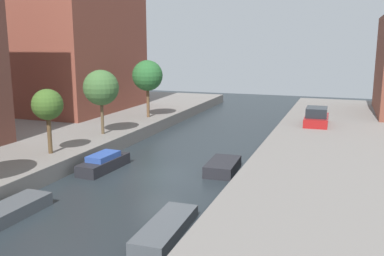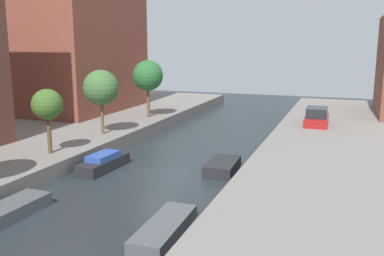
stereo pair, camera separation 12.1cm
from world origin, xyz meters
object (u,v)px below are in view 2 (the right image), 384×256
(moored_boat_left_2, at_px, (6,212))
(moored_boat_right_3, at_px, (222,167))
(moored_boat_right_2, at_px, (164,228))
(street_tree_3, at_px, (101,88))
(moored_boat_left_3, at_px, (103,163))
(street_tree_4, at_px, (148,76))
(parked_car, at_px, (317,117))
(street_tree_2, at_px, (47,105))
(apartment_tower_far, at_px, (71,17))

(moored_boat_left_2, relative_size, moored_boat_right_3, 1.31)
(moored_boat_left_2, bearing_deg, moored_boat_right_2, 7.68)
(street_tree_3, height_order, moored_boat_left_3, street_tree_3)
(street_tree_4, bearing_deg, parked_car, 5.40)
(moored_boat_left_2, distance_m, moored_boat_right_2, 7.30)
(moored_boat_right_2, distance_m, moored_boat_right_3, 8.98)
(street_tree_3, relative_size, moored_boat_right_2, 1.09)
(street_tree_2, bearing_deg, apartment_tower_far, 120.30)
(street_tree_2, distance_m, moored_boat_left_2, 8.50)
(parked_car, height_order, moored_boat_left_2, parked_car)
(street_tree_3, relative_size, moored_boat_left_3, 1.18)
(street_tree_2, xyz_separation_m, street_tree_4, (0.00, 13.86, 0.79))
(moored_boat_left_2, xyz_separation_m, moored_boat_left_3, (0.11, 7.90, 0.14))
(moored_boat_right_3, bearing_deg, apartment_tower_far, 146.57)
(moored_boat_right_2, bearing_deg, apartment_tower_far, 131.86)
(apartment_tower_far, relative_size, moored_boat_left_3, 4.55)
(street_tree_3, height_order, moored_boat_right_2, street_tree_3)
(street_tree_4, distance_m, moored_boat_left_3, 14.04)
(parked_car, bearing_deg, moored_boat_left_2, -117.74)
(apartment_tower_far, distance_m, moored_boat_right_3, 25.24)
(street_tree_3, distance_m, moored_boat_right_2, 16.42)
(street_tree_2, height_order, street_tree_4, street_tree_4)
(moored_boat_left_2, bearing_deg, moored_boat_right_3, 54.45)
(apartment_tower_far, distance_m, street_tree_2, 19.27)
(moored_boat_right_2, bearing_deg, street_tree_4, 117.40)
(street_tree_2, relative_size, parked_car, 0.92)
(moored_boat_left_3, xyz_separation_m, moored_boat_right_2, (7.12, -6.92, -0.18))
(street_tree_4, relative_size, moored_boat_left_3, 1.28)
(street_tree_4, relative_size, parked_car, 1.20)
(apartment_tower_far, xyz_separation_m, moored_boat_left_2, (12.28, -22.76, -9.90))
(moored_boat_left_2, bearing_deg, apartment_tower_far, 118.35)
(apartment_tower_far, xyz_separation_m, street_tree_2, (9.20, -15.75, -6.21))
(apartment_tower_far, distance_m, parked_car, 25.49)
(street_tree_3, bearing_deg, street_tree_2, -90.00)
(moored_boat_left_2, xyz_separation_m, moored_boat_right_2, (7.24, 0.98, -0.04))
(street_tree_2, height_order, moored_boat_left_3, street_tree_2)
(moored_boat_left_3, bearing_deg, street_tree_4, 103.82)
(street_tree_2, distance_m, moored_boat_right_3, 11.22)
(moored_boat_left_3, distance_m, moored_boat_right_2, 9.93)
(street_tree_2, height_order, parked_car, street_tree_2)
(street_tree_4, height_order, moored_boat_left_2, street_tree_4)
(street_tree_4, xyz_separation_m, moored_boat_left_2, (3.08, -20.87, -4.47))
(moored_boat_left_3, relative_size, moored_boat_right_2, 0.93)
(apartment_tower_far, bearing_deg, street_tree_2, -59.70)
(street_tree_3, distance_m, street_tree_4, 7.83)
(street_tree_3, height_order, street_tree_4, street_tree_4)
(moored_boat_left_3, bearing_deg, moored_boat_left_2, -90.83)
(street_tree_3, distance_m, moored_boat_left_2, 14.03)
(moored_boat_left_2, bearing_deg, street_tree_3, 103.27)
(moored_boat_left_2, relative_size, moored_boat_left_3, 1.08)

